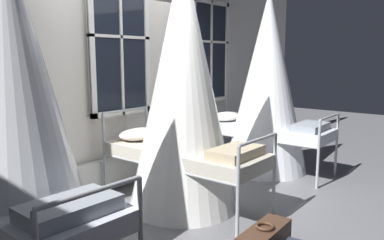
% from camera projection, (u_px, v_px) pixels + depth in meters
% --- Properties ---
extents(ground, '(18.60, 18.60, 0.00)m').
position_uv_depth(ground, '(184.00, 205.00, 4.51)').
color(ground, slate).
extents(back_wall_with_windows, '(9.49, 0.10, 3.49)m').
position_uv_depth(back_wall_with_windows, '(115.00, 55.00, 4.97)').
color(back_wall_with_windows, silver).
rests_on(back_wall_with_windows, ground).
extents(window_bank, '(4.79, 0.10, 2.57)m').
position_uv_depth(window_bank, '(123.00, 110.00, 5.01)').
color(window_bank, black).
rests_on(window_bank, ground).
extents(cot_first, '(1.26, 1.95, 2.69)m').
position_uv_depth(cot_first, '(13.00, 113.00, 2.83)').
color(cot_first, '#9EA3A8').
rests_on(cot_first, ground).
extents(cot_second, '(1.26, 1.96, 2.85)m').
position_uv_depth(cot_second, '(183.00, 88.00, 4.26)').
color(cot_second, '#9EA3A8').
rests_on(cot_second, ground).
extents(cot_third, '(1.26, 1.96, 2.71)m').
position_uv_depth(cot_third, '(267.00, 85.00, 5.73)').
color(cot_third, '#9EA3A8').
rests_on(cot_third, ground).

